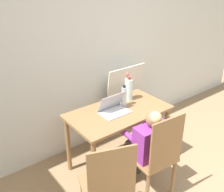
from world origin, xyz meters
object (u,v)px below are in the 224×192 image
object	(u,v)px
chair_occupied	(156,157)
water_bottle	(124,96)
chair_spare	(108,188)
person_seated	(148,141)
laptop	(113,108)
flower_vase	(129,88)

from	to	relation	value
chair_occupied	water_bottle	distance (m)	0.77
chair_spare	water_bottle	world-z (taller)	chair_spare
person_seated	laptop	world-z (taller)	person_seated
person_seated	water_bottle	distance (m)	0.60
chair_occupied	laptop	xyz separation A→B (m)	(-0.03, 0.63, 0.28)
chair_spare	water_bottle	xyz separation A→B (m)	(0.76, 0.71, 0.35)
person_seated	flower_vase	world-z (taller)	flower_vase
chair_occupied	water_bottle	world-z (taller)	chair_occupied
person_seated	flower_vase	distance (m)	0.74
chair_occupied	chair_spare	distance (m)	0.61
chair_occupied	chair_spare	xyz separation A→B (m)	(-0.61, -0.04, 0.00)
water_bottle	chair_spare	bearing A→B (deg)	-137.02
laptop	flower_vase	distance (m)	0.37
chair_spare	laptop	xyz separation A→B (m)	(0.58, 0.67, 0.28)
chair_occupied	person_seated	size ratio (longest dim) A/B	1.02
water_bottle	chair_occupied	bearing A→B (deg)	-102.55
flower_vase	water_bottle	world-z (taller)	flower_vase
flower_vase	laptop	bearing A→B (deg)	-158.25
chair_spare	laptop	world-z (taller)	chair_spare
flower_vase	water_bottle	size ratio (longest dim) A/B	1.36
chair_spare	water_bottle	size ratio (longest dim) A/B	3.90
chair_occupied	person_seated	world-z (taller)	chair_occupied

